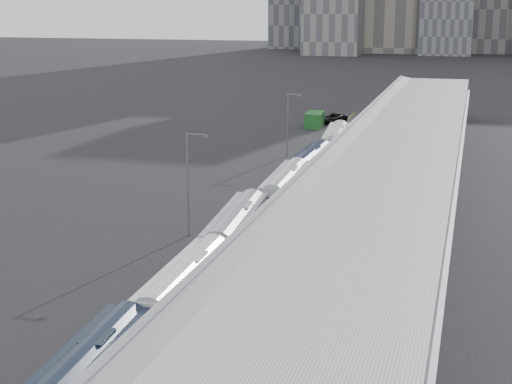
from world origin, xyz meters
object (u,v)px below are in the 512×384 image
at_px(street_lamp_near, 190,178).
at_px(bus_4, 286,193).
at_px(shipping_container, 315,120).
at_px(bus_3, 236,236).
at_px(bus_6, 336,145).
at_px(suv, 333,118).
at_px(street_lamp_far, 289,120).
at_px(bus_2, 186,295).
at_px(bus_5, 310,169).

bearing_deg(street_lamp_near, bus_4, 62.06).
distance_m(bus_4, shipping_container, 53.90).
height_order(bus_3, shipping_container, bus_3).
bearing_deg(bus_6, suv, 95.52).
bearing_deg(street_lamp_near, street_lamp_far, 90.04).
relative_size(bus_2, suv, 2.26).
bearing_deg(shipping_container, bus_3, -87.20).
relative_size(bus_3, bus_6, 1.00).
xyz_separation_m(bus_3, bus_5, (0.39, 28.24, -0.06)).
relative_size(bus_5, bus_6, 0.95).
xyz_separation_m(bus_2, street_lamp_far, (-6.32, 56.54, 3.29)).
distance_m(bus_6, street_lamp_near, 40.27).
bearing_deg(street_lamp_near, suv, 89.66).
distance_m(bus_5, shipping_container, 41.69).
bearing_deg(bus_2, street_lamp_far, 94.80).
xyz_separation_m(bus_2, bus_3, (-0.63, 13.49, 0.06)).
height_order(bus_2, bus_4, bus_4).
distance_m(bus_2, street_lamp_far, 56.99).
height_order(bus_2, suv, bus_2).
distance_m(bus_4, street_lamp_near, 13.46).
bearing_deg(street_lamp_near, shipping_container, 91.51).
xyz_separation_m(bus_6, street_lamp_near, (-6.32, -39.60, 3.65)).
bearing_deg(bus_4, bus_2, -92.07).
bearing_deg(street_lamp_far, suv, 89.21).
distance_m(bus_2, bus_6, 57.52).
bearing_deg(bus_5, street_lamp_far, 113.32).
height_order(bus_3, bus_6, bus_3).
bearing_deg(street_lamp_far, bus_2, -83.62).
bearing_deg(bus_2, suv, 92.24).
bearing_deg(street_lamp_near, bus_2, -70.64).
xyz_separation_m(bus_6, suv, (-5.91, 30.54, -0.89)).
height_order(bus_2, bus_6, bus_6).
relative_size(bus_4, bus_5, 1.03).
distance_m(bus_2, shipping_container, 83.08).
xyz_separation_m(bus_3, bus_4, (0.40, 15.86, -0.02)).
distance_m(bus_5, street_lamp_far, 16.34).
relative_size(bus_6, suv, 2.36).
height_order(street_lamp_near, shipping_container, street_lamp_near).
height_order(bus_6, shipping_container, bus_6).
distance_m(bus_5, suv, 46.68).
height_order(bus_2, bus_3, bus_3).
relative_size(street_lamp_far, suv, 1.43).
xyz_separation_m(bus_2, bus_5, (-0.24, 41.73, -0.00)).
distance_m(bus_2, suv, 88.26).
xyz_separation_m(bus_2, suv, (-5.89, 88.06, -0.83)).
bearing_deg(bus_3, bus_4, 83.75).
relative_size(street_lamp_near, shipping_container, 1.65).
relative_size(street_lamp_near, street_lamp_far, 1.09).
height_order(bus_5, street_lamp_near, street_lamp_near).
height_order(bus_3, bus_5, bus_3).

